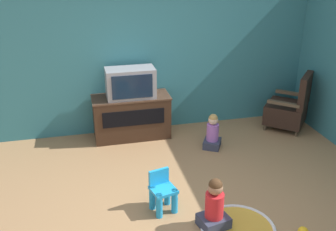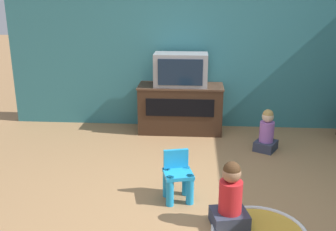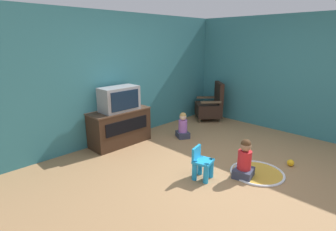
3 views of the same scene
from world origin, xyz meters
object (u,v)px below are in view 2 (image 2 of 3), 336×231
object	(u,v)px
television	(181,70)
child_watching_center	(230,199)
tv_cabinet	(180,108)
child_watching_left	(267,133)
yellow_kid_chair	(178,179)

from	to	relation	value
television	child_watching_center	distance (m)	2.54
tv_cabinet	child_watching_left	distance (m)	1.32
television	child_watching_center	size ratio (longest dim) A/B	1.23
tv_cabinet	yellow_kid_chair	bearing A→B (deg)	-88.39
tv_cabinet	yellow_kid_chair	xyz separation A→B (m)	(0.06, -2.00, -0.14)
tv_cabinet	yellow_kid_chair	size ratio (longest dim) A/B	2.49
child_watching_left	television	bearing A→B (deg)	90.20
yellow_kid_chair	child_watching_center	bearing A→B (deg)	-56.13
television	child_watching_left	bearing A→B (deg)	-28.92
tv_cabinet	child_watching_left	xyz separation A→B (m)	(1.13, -0.66, -0.12)
child_watching_center	yellow_kid_chair	bearing A→B (deg)	125.51
television	yellow_kid_chair	bearing A→B (deg)	-88.36
tv_cabinet	television	bearing A→B (deg)	-90.00
television	yellow_kid_chair	size ratio (longest dim) A/B	1.53
tv_cabinet	child_watching_left	world-z (taller)	tv_cabinet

